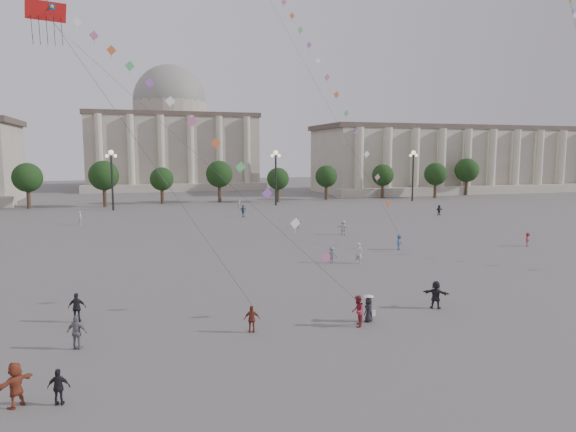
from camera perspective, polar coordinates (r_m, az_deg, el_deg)
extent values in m
plane|color=#575451|center=(29.96, 7.67, -12.75)|extent=(360.00, 360.00, 0.00)
cube|color=#A09886|center=(148.66, 18.79, 5.82)|extent=(80.00, 22.00, 16.00)
cube|color=#50433B|center=(148.78, 18.92, 9.14)|extent=(81.60, 22.44, 1.20)
cube|color=#A09886|center=(138.61, 21.82, 2.74)|extent=(84.00, 4.00, 2.00)
cube|color=#A09886|center=(156.01, -12.81, 6.80)|extent=(46.00, 30.00, 20.00)
cube|color=#50433B|center=(156.37, -12.92, 10.68)|extent=(46.92, 30.60, 1.20)
cube|color=#A09886|center=(139.37, -12.18, 3.10)|extent=(48.30, 4.00, 2.00)
cylinder|color=#A09886|center=(156.51, -12.94, 11.37)|extent=(21.00, 21.00, 5.00)
sphere|color=gray|center=(156.72, -12.96, 12.29)|extent=(21.00, 21.00, 21.00)
cylinder|color=#36291B|center=(105.45, -26.92, 1.71)|extent=(0.70, 0.70, 3.52)
sphere|color=black|center=(105.22, -27.03, 3.70)|extent=(5.12, 5.12, 5.12)
cylinder|color=#36291B|center=(104.07, -20.40, 1.97)|extent=(0.70, 0.70, 3.52)
sphere|color=black|center=(103.84, -20.49, 3.99)|extent=(5.12, 5.12, 5.12)
cylinder|color=#36291B|center=(104.06, -13.79, 2.21)|extent=(0.70, 0.70, 3.52)
sphere|color=black|center=(103.83, -13.85, 4.23)|extent=(5.12, 5.12, 5.12)
cylinder|color=#36291B|center=(105.43, -7.26, 2.41)|extent=(0.70, 0.70, 3.52)
sphere|color=black|center=(105.20, -7.29, 4.41)|extent=(5.12, 5.12, 5.12)
cylinder|color=#36291B|center=(108.12, -0.98, 2.58)|extent=(0.70, 0.70, 3.52)
sphere|color=black|center=(107.90, -0.99, 4.53)|extent=(5.12, 5.12, 5.12)
cylinder|color=#36291B|center=(112.04, 4.93, 2.71)|extent=(0.70, 0.70, 3.52)
sphere|color=black|center=(111.83, 4.95, 4.59)|extent=(5.12, 5.12, 5.12)
cylinder|color=#36291B|center=(117.06, 10.39, 2.81)|extent=(0.70, 0.70, 3.52)
sphere|color=black|center=(116.86, 10.43, 4.60)|extent=(5.12, 5.12, 5.12)
cylinder|color=#36291B|center=(123.06, 15.36, 2.87)|extent=(0.70, 0.70, 3.52)
sphere|color=black|center=(122.86, 15.42, 4.58)|extent=(5.12, 5.12, 5.12)
cylinder|color=#36291B|center=(129.88, 19.84, 2.91)|extent=(0.70, 0.70, 3.52)
sphere|color=black|center=(129.70, 19.91, 4.53)|extent=(5.12, 5.12, 5.12)
cylinder|color=#262628|center=(95.74, -18.95, 3.57)|extent=(0.36, 0.36, 10.00)
sphere|color=#FFE5B2|center=(95.60, -19.08, 6.68)|extent=(0.90, 0.90, 0.90)
sphere|color=#FFE5B2|center=(95.63, -19.48, 6.31)|extent=(0.60, 0.60, 0.60)
sphere|color=#FFE5B2|center=(95.59, -18.64, 6.34)|extent=(0.60, 0.60, 0.60)
cylinder|color=#262628|center=(99.41, -1.37, 4.06)|extent=(0.36, 0.36, 10.00)
sphere|color=#FFE5B2|center=(99.28, -1.37, 7.06)|extent=(0.90, 0.90, 0.90)
sphere|color=#FFE5B2|center=(99.10, -1.77, 6.71)|extent=(0.60, 0.60, 0.60)
sphere|color=#FFE5B2|center=(99.48, -0.98, 6.72)|extent=(0.60, 0.60, 0.60)
cylinder|color=#262628|center=(111.36, 13.70, 4.18)|extent=(0.36, 0.36, 10.00)
sphere|color=#FFE5B2|center=(111.24, 13.78, 6.86)|extent=(0.90, 0.90, 0.90)
sphere|color=#FFE5B2|center=(110.88, 13.46, 6.56)|extent=(0.60, 0.60, 0.60)
sphere|color=#FFE5B2|center=(111.60, 14.08, 6.54)|extent=(0.60, 0.60, 0.60)
imported|color=#354C78|center=(81.82, -5.02, 0.57)|extent=(1.20, 0.70, 1.92)
imported|color=black|center=(35.21, 16.10, -8.39)|extent=(1.66, 1.49, 1.83)
imported|color=silver|center=(93.89, -5.45, 1.31)|extent=(1.44, 1.43, 1.66)
imported|color=slate|center=(47.71, 4.88, -4.32)|extent=(1.07, 0.78, 1.49)
imported|color=silver|center=(64.03, 6.17, -1.30)|extent=(1.65, 1.44, 1.80)
imported|color=maroon|center=(61.70, 25.10, -2.37)|extent=(1.11, 1.07, 1.51)
imported|color=black|center=(87.51, 16.45, 0.64)|extent=(1.62, 0.88, 1.67)
imported|color=#AFB0AB|center=(78.45, -22.08, -0.19)|extent=(0.50, 0.73, 1.94)
imported|color=slate|center=(69.40, 0.99, -0.73)|extent=(1.47, 0.81, 1.51)
imported|color=#BBBBB6|center=(47.73, 7.85, -4.09)|extent=(0.82, 0.83, 1.94)
imported|color=maroon|center=(29.61, -4.03, -11.36)|extent=(0.96, 0.53, 1.55)
imported|color=black|center=(23.59, -24.11, -16.95)|extent=(0.94, 0.53, 1.51)
imported|color=#984129|center=(24.11, -28.02, -16.21)|extent=(1.60, 1.58, 1.84)
imported|color=slate|center=(29.25, -22.41, -11.86)|extent=(1.15, 0.81, 1.80)
imported|color=black|center=(33.68, -22.40, -9.39)|extent=(1.10, 0.58, 1.79)
imported|color=maroon|center=(30.73, 7.76, -10.43)|extent=(1.05, 1.12, 1.85)
imported|color=#36577B|center=(55.08, 12.27, -2.86)|extent=(1.21, 1.12, 1.64)
imported|color=black|center=(31.71, 8.96, -10.22)|extent=(0.88, 0.81, 1.51)
cone|color=white|center=(31.46, 8.99, -8.71)|extent=(0.52, 0.52, 0.14)
cylinder|color=white|center=(31.48, 8.98, -8.82)|extent=(0.60, 0.60, 0.02)
cube|color=white|center=(31.75, 9.48, -10.59)|extent=(0.22, 0.10, 0.35)
cube|color=red|center=(34.94, -25.32, 19.91)|extent=(2.26, 1.10, 1.02)
cube|color=#198C47|center=(35.01, -25.96, 20.27)|extent=(0.39, 0.28, 0.34)
cube|color=#1D479E|center=(34.92, -24.75, 20.37)|extent=(0.39, 0.28, 0.34)
sphere|color=yellow|center=(34.97, -25.97, 20.29)|extent=(0.20, 0.20, 0.20)
sphere|color=yellow|center=(34.88, -24.76, 20.38)|extent=(0.20, 0.20, 0.20)
cylinder|color=#3F3F3F|center=(30.56, -15.36, 6.47)|extent=(0.02, 0.02, 20.76)
cylinder|color=#3F3F3F|center=(49.82, -23.01, 17.59)|extent=(0.02, 0.02, 66.53)
cube|color=#C26793|center=(31.05, 4.20, -4.60)|extent=(0.76, 0.25, 0.76)
cube|color=white|center=(31.93, 0.82, -0.81)|extent=(0.76, 0.25, 0.76)
cube|color=#955BB6|center=(33.06, -2.35, 2.51)|extent=(0.76, 0.25, 0.76)
cube|color=#57BE69|center=(34.38, -5.31, 5.44)|extent=(0.76, 0.25, 0.76)
cube|color=#CD6330|center=(35.87, -8.06, 8.02)|extent=(0.76, 0.25, 0.76)
cube|color=#C26793|center=(37.50, -10.60, 10.30)|extent=(0.76, 0.25, 0.76)
cube|color=white|center=(39.24, -12.96, 12.31)|extent=(0.76, 0.25, 0.76)
cube|color=#955BB6|center=(41.09, -15.15, 14.09)|extent=(0.76, 0.25, 0.76)
cube|color=#57BE69|center=(43.01, -17.17, 15.65)|extent=(0.76, 0.25, 0.76)
cube|color=#CD6330|center=(45.01, -19.03, 17.03)|extent=(0.76, 0.25, 0.76)
cube|color=#C26793|center=(47.07, -20.76, 18.25)|extent=(0.76, 0.25, 0.76)
cube|color=white|center=(49.18, -22.37, 19.33)|extent=(0.76, 0.25, 0.76)
cube|color=#955BB6|center=(51.33, -23.85, 20.29)|extent=(0.76, 0.25, 0.76)
cylinder|color=#3F3F3F|center=(70.30, -0.89, 21.09)|extent=(0.02, 0.02, 64.89)
cube|color=#CD6330|center=(55.52, 11.09, 1.43)|extent=(0.76, 0.25, 0.76)
cube|color=#C26793|center=(56.34, 9.90, 4.27)|extent=(0.76, 0.25, 0.76)
cube|color=white|center=(57.31, 8.73, 6.81)|extent=(0.76, 0.25, 0.76)
cube|color=#955BB6|center=(58.41, 7.60, 9.14)|extent=(0.76, 0.25, 0.76)
cube|color=#57BE69|center=(59.62, 6.49, 11.29)|extent=(0.76, 0.25, 0.76)
cube|color=#CD6330|center=(60.92, 5.41, 13.28)|extent=(0.76, 0.25, 0.76)
cube|color=#C26793|center=(62.31, 4.36, 15.13)|extent=(0.76, 0.25, 0.76)
cube|color=white|center=(63.76, 3.34, 16.86)|extent=(0.76, 0.25, 0.76)
cube|color=#955BB6|center=(65.29, 2.35, 18.47)|extent=(0.76, 0.25, 0.76)
cube|color=#57BE69|center=(66.87, 1.39, 19.97)|extent=(0.76, 0.25, 0.76)
cube|color=#CD6330|center=(68.50, 0.45, 21.37)|extent=(0.76, 0.25, 0.76)
cube|color=#C26793|center=(70.18, -0.45, 22.68)|extent=(0.76, 0.25, 0.76)
cube|color=#C26793|center=(84.47, 29.37, 18.35)|extent=(0.76, 0.25, 0.76)
cube|color=white|center=(86.30, 29.25, 18.86)|extent=(0.76, 0.25, 0.76)
cube|color=#955BB6|center=(88.14, 29.12, 19.34)|extent=(0.76, 0.25, 0.76)
cube|color=#57BE69|center=(89.99, 29.00, 19.80)|extent=(0.76, 0.25, 0.76)
cube|color=#CD6330|center=(91.83, 28.88, 20.23)|extent=(0.76, 0.25, 0.76)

